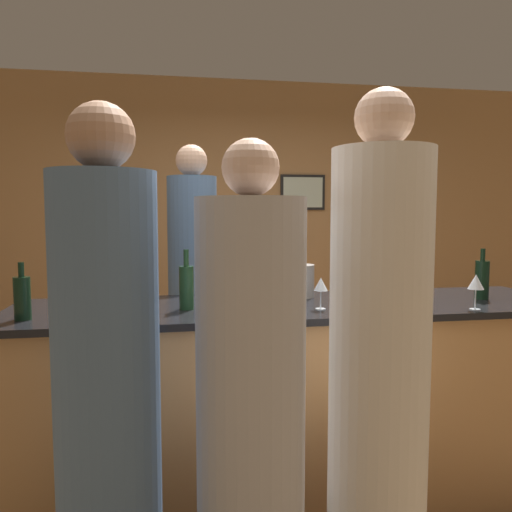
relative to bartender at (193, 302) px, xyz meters
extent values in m
plane|color=brown|center=(0.52, -0.83, -0.94)|extent=(14.00, 14.00, 0.00)
cube|color=#A37547|center=(0.52, 1.39, 0.46)|extent=(8.00, 0.06, 2.80)
cube|color=black|center=(1.13, 1.34, 0.81)|extent=(0.44, 0.02, 0.34)
cube|color=#B7C6B2|center=(1.13, 1.33, 0.81)|extent=(0.39, 0.00, 0.29)
cube|color=#B27F4C|center=(0.52, -0.83, -0.43)|extent=(2.93, 0.73, 1.03)
cube|color=black|center=(0.52, -0.83, 0.11)|extent=(2.99, 0.79, 0.04)
cylinder|color=#4C6B93|center=(0.00, 0.00, -0.04)|extent=(0.33, 0.33, 1.79)
sphere|color=tan|center=(0.00, 0.00, 0.96)|extent=(0.21, 0.21, 0.21)
cylinder|color=#B2B2B7|center=(0.13, -1.67, -0.14)|extent=(0.39, 0.39, 1.60)
sphere|color=tan|center=(0.13, -1.67, 0.76)|extent=(0.20, 0.20, 0.20)
cylinder|color=#4C6B93|center=(-0.37, -1.65, -0.10)|extent=(0.36, 0.36, 1.69)
sphere|color=#A37556|center=(-0.37, -1.65, 0.86)|extent=(0.23, 0.23, 0.23)
cylinder|color=silver|center=(0.63, -1.65, -0.05)|extent=(0.38, 0.38, 1.79)
sphere|color=tan|center=(0.63, -1.65, 0.95)|extent=(0.22, 0.22, 0.22)
cylinder|color=black|center=(-0.81, -1.02, 0.22)|extent=(0.07, 0.07, 0.20)
cylinder|color=black|center=(-0.81, -1.02, 0.35)|extent=(0.03, 0.03, 0.07)
cylinder|color=black|center=(1.58, -0.86, 0.23)|extent=(0.08, 0.08, 0.22)
cylinder|color=black|center=(1.58, -0.86, 0.38)|extent=(0.03, 0.03, 0.07)
cylinder|color=#19381E|center=(-0.07, -0.89, 0.23)|extent=(0.07, 0.07, 0.22)
cylinder|color=#19381E|center=(-0.07, -0.89, 0.38)|extent=(0.03, 0.03, 0.08)
cylinder|color=#9E9993|center=(0.58, -0.62, 0.22)|extent=(0.17, 0.17, 0.19)
cylinder|color=silver|center=(0.08, -1.14, 0.13)|extent=(0.05, 0.05, 0.00)
cylinder|color=silver|center=(0.08, -1.14, 0.18)|extent=(0.01, 0.01, 0.09)
cone|color=silver|center=(0.08, -1.14, 0.26)|extent=(0.07, 0.07, 0.07)
cylinder|color=silver|center=(0.59, -1.01, 0.13)|extent=(0.05, 0.05, 0.00)
cylinder|color=silver|center=(0.59, -1.01, 0.18)|extent=(0.01, 0.01, 0.09)
cone|color=silver|center=(0.59, -1.01, 0.25)|extent=(0.07, 0.07, 0.07)
cylinder|color=silver|center=(0.84, -1.04, 0.13)|extent=(0.05, 0.05, 0.00)
cylinder|color=silver|center=(0.84, -1.04, 0.18)|extent=(0.01, 0.01, 0.09)
cone|color=silver|center=(0.84, -1.04, 0.26)|extent=(0.06, 0.06, 0.07)
cylinder|color=silver|center=(0.09, -0.91, 0.13)|extent=(0.05, 0.05, 0.00)
cylinder|color=silver|center=(0.09, -0.91, 0.17)|extent=(0.01, 0.01, 0.08)
cone|color=silver|center=(0.09, -0.91, 0.23)|extent=(0.06, 0.06, 0.06)
cylinder|color=silver|center=(0.39, -0.83, 0.13)|extent=(0.05, 0.05, 0.00)
cylinder|color=silver|center=(0.39, -0.83, 0.18)|extent=(0.01, 0.01, 0.09)
cone|color=silver|center=(0.39, -0.83, 0.26)|extent=(0.08, 0.08, 0.06)
cylinder|color=silver|center=(0.04, -1.05, 0.13)|extent=(0.05, 0.05, 0.00)
cylinder|color=silver|center=(0.04, -1.05, 0.17)|extent=(0.01, 0.01, 0.09)
cone|color=silver|center=(0.04, -1.05, 0.25)|extent=(0.08, 0.08, 0.06)
cylinder|color=silver|center=(1.35, -1.15, 0.13)|extent=(0.05, 0.05, 0.00)
cylinder|color=silver|center=(1.35, -1.15, 0.18)|extent=(0.01, 0.01, 0.10)
cone|color=silver|center=(1.35, -1.15, 0.27)|extent=(0.08, 0.08, 0.07)
camera|label=1|loc=(-0.14, -3.39, 0.61)|focal=35.00mm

